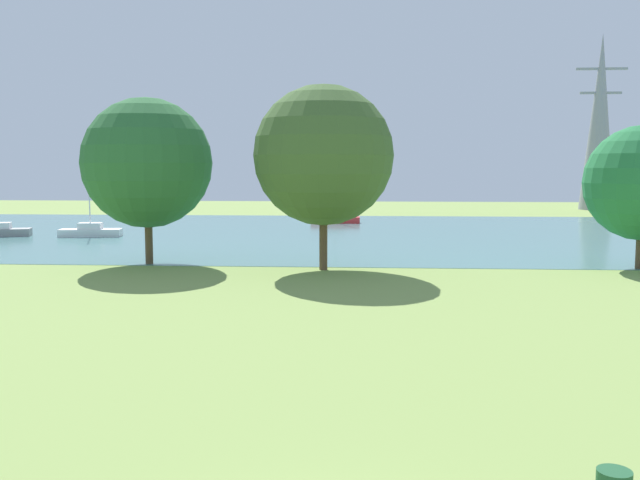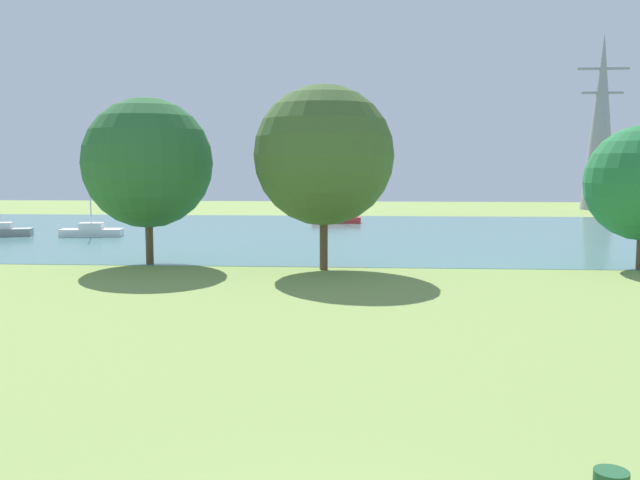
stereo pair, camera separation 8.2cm
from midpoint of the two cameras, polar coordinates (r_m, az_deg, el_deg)
ground_plane at (r=31.35m, az=2.97°, el=-4.38°), size 160.00×160.00×0.00m
water_surface at (r=59.10m, az=3.41°, el=0.56°), size 140.00×40.00×0.02m
sailboat_gray at (r=61.89m, az=-24.48°, el=0.69°), size 5.03×2.78×6.89m
sailboat_white at (r=59.04m, az=-18.00°, el=0.71°), size 4.96×2.13×7.16m
sailboat_red at (r=69.30m, az=1.37°, el=1.77°), size 4.83×1.59×7.57m
tree_east_near at (r=41.51m, az=-13.77°, el=6.08°), size 7.42×7.42×9.53m
tree_east_far at (r=38.05m, az=0.37°, el=6.88°), size 7.58×7.58×10.01m
electricity_pylon at (r=97.56m, az=21.85°, el=8.87°), size 6.40×4.40×22.29m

